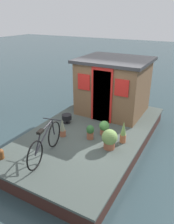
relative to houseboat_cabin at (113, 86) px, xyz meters
The scene contains 11 objects.
ground_plane 2.23m from the houseboat_cabin, behind, with size 60.00×60.00×0.00m, color #2D4247.
houseboat_deck 2.08m from the houseboat_cabin, behind, with size 5.64×3.21×0.47m.
houseboat_cabin is the anchor object (origin of this frame).
bicycle 3.47m from the houseboat_cabin, behind, with size 1.68×0.52×0.84m.
potted_plant_sage 2.54m from the houseboat_cabin, 166.98° to the left, with size 0.18×0.18×0.55m.
potted_plant_mint 2.57m from the houseboat_cabin, 158.78° to the right, with size 0.42×0.42×0.54m.
potted_plant_succulent 2.26m from the houseboat_cabin, behind, with size 0.22×0.22×0.42m.
potted_plant_fern 2.26m from the houseboat_cabin, 149.20° to the right, with size 0.17×0.17×0.64m.
potted_plant_lavender 1.91m from the houseboat_cabin, 164.75° to the right, with size 0.30×0.30×0.43m.
charcoal_grill 2.00m from the houseboat_cabin, 150.19° to the left, with size 0.32×0.32×0.29m.
mooring_bollard 4.30m from the houseboat_cabin, 162.72° to the left, with size 0.16×0.16×0.26m.
Camera 1 is at (-5.29, -2.81, 3.75)m, focal length 35.66 mm.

